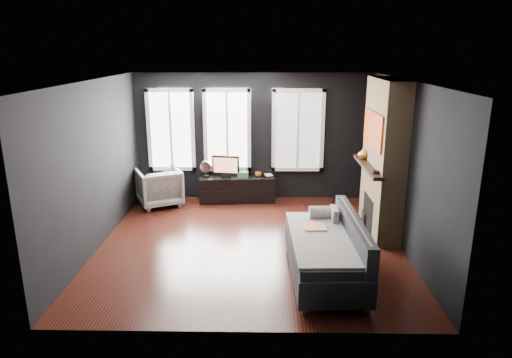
{
  "coord_description": "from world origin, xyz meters",
  "views": [
    {
      "loc": [
        0.23,
        -7.1,
        3.18
      ],
      "look_at": [
        0.1,
        0.3,
        1.05
      ],
      "focal_mm": 32.0,
      "sensor_mm": 36.0,
      "label": 1
    }
  ],
  "objects_px": {
    "armchair": "(159,185)",
    "book": "(265,171)",
    "mug": "(258,174)",
    "mantel_vase": "(363,153)",
    "monitor": "(226,165)",
    "sofa": "(325,248)",
    "media_console": "(237,189)"
  },
  "relations": [
    {
      "from": "book",
      "to": "mantel_vase",
      "type": "distance_m",
      "value": 2.31
    },
    {
      "from": "book",
      "to": "mantel_vase",
      "type": "relative_size",
      "value": 1.02
    },
    {
      "from": "mug",
      "to": "armchair",
      "type": "bearing_deg",
      "value": -171.89
    },
    {
      "from": "book",
      "to": "monitor",
      "type": "bearing_deg",
      "value": -170.23
    },
    {
      "from": "media_console",
      "to": "book",
      "type": "height_order",
      "value": "book"
    },
    {
      "from": "armchair",
      "to": "mug",
      "type": "distance_m",
      "value": 2.09
    },
    {
      "from": "sofa",
      "to": "armchair",
      "type": "relative_size",
      "value": 2.46
    },
    {
      "from": "media_console",
      "to": "mug",
      "type": "relative_size",
      "value": 11.89
    },
    {
      "from": "armchair",
      "to": "book",
      "type": "bearing_deg",
      "value": 163.62
    },
    {
      "from": "sofa",
      "to": "book",
      "type": "height_order",
      "value": "sofa"
    },
    {
      "from": "armchair",
      "to": "media_console",
      "type": "bearing_deg",
      "value": 163.88
    },
    {
      "from": "mug",
      "to": "mantel_vase",
      "type": "xyz_separation_m",
      "value": [
        1.94,
        -1.19,
        0.72
      ]
    },
    {
      "from": "mug",
      "to": "book",
      "type": "relative_size",
      "value": 0.62
    },
    {
      "from": "armchair",
      "to": "monitor",
      "type": "xyz_separation_m",
      "value": [
        1.38,
        0.24,
        0.38
      ]
    },
    {
      "from": "media_console",
      "to": "book",
      "type": "bearing_deg",
      "value": 5.07
    },
    {
      "from": "sofa",
      "to": "mantel_vase",
      "type": "distance_m",
      "value": 2.55
    },
    {
      "from": "media_console",
      "to": "mug",
      "type": "bearing_deg",
      "value": -3.64
    },
    {
      "from": "sofa",
      "to": "mug",
      "type": "relative_size",
      "value": 15.88
    },
    {
      "from": "sofa",
      "to": "media_console",
      "type": "distance_m",
      "value": 3.68
    },
    {
      "from": "armchair",
      "to": "mantel_vase",
      "type": "xyz_separation_m",
      "value": [
        4.0,
        -0.9,
        0.9
      ]
    },
    {
      "from": "armchair",
      "to": "media_console",
      "type": "xyz_separation_m",
      "value": [
        1.61,
        0.29,
        -0.16
      ]
    },
    {
      "from": "media_console",
      "to": "book",
      "type": "distance_m",
      "value": 0.71
    },
    {
      "from": "armchair",
      "to": "book",
      "type": "distance_m",
      "value": 2.25
    },
    {
      "from": "mug",
      "to": "mantel_vase",
      "type": "bearing_deg",
      "value": -31.65
    },
    {
      "from": "monitor",
      "to": "mantel_vase",
      "type": "relative_size",
      "value": 2.79
    },
    {
      "from": "monitor",
      "to": "mug",
      "type": "bearing_deg",
      "value": 13.29
    },
    {
      "from": "media_console",
      "to": "mantel_vase",
      "type": "distance_m",
      "value": 2.87
    },
    {
      "from": "sofa",
      "to": "monitor",
      "type": "bearing_deg",
      "value": 114.85
    },
    {
      "from": "armchair",
      "to": "media_console",
      "type": "distance_m",
      "value": 1.65
    },
    {
      "from": "sofa",
      "to": "monitor",
      "type": "relative_size",
      "value": 3.58
    },
    {
      "from": "armchair",
      "to": "media_console",
      "type": "relative_size",
      "value": 0.54
    },
    {
      "from": "sofa",
      "to": "mug",
      "type": "distance_m",
      "value": 3.53
    }
  ]
}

